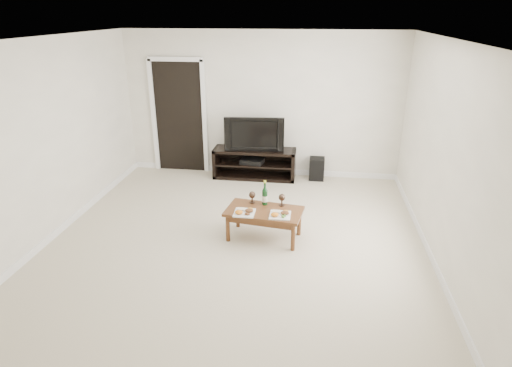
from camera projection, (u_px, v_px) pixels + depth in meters
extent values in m
plane|color=beige|center=(235.00, 245.00, 5.68)|extent=(5.50, 5.50, 0.00)
cube|color=beige|center=(262.00, 105.00, 7.72)|extent=(5.00, 0.04, 2.60)
cube|color=white|center=(231.00, 38.00, 4.69)|extent=(5.00, 5.50, 0.04)
cube|color=black|center=(179.00, 118.00, 7.99)|extent=(0.90, 0.02, 2.05)
cube|color=black|center=(254.00, 163.00, 7.87)|extent=(1.50, 0.45, 0.55)
imported|color=black|center=(254.00, 133.00, 7.65)|extent=(1.07, 0.23, 0.61)
cube|color=black|center=(252.00, 161.00, 7.85)|extent=(0.44, 0.36, 0.08)
cube|color=black|center=(317.00, 169.00, 7.83)|extent=(0.27, 0.27, 0.40)
cube|color=#563417|center=(264.00, 224.00, 5.79)|extent=(1.08, 0.69, 0.42)
cube|color=white|center=(244.00, 211.00, 5.60)|extent=(0.27, 0.27, 0.07)
cube|color=white|center=(280.00, 213.00, 5.54)|extent=(0.27, 0.27, 0.07)
cylinder|color=black|center=(265.00, 193.00, 5.81)|extent=(0.07, 0.07, 0.35)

